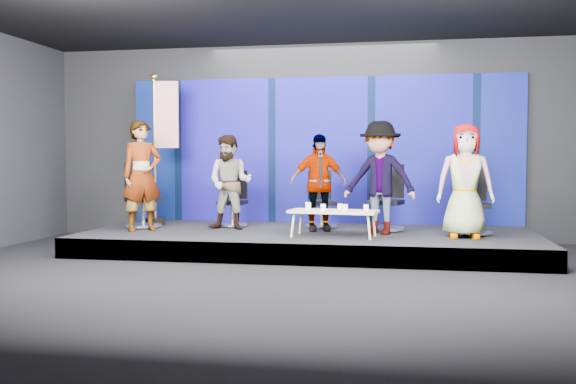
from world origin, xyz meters
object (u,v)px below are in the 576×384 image
(chair_e, at_px, (473,212))
(mug_a, at_px, (308,206))
(chair_b, at_px, (233,208))
(mug_c, at_px, (340,207))
(chair_c, at_px, (321,209))
(coffee_table, at_px, (334,212))
(panelist_b, at_px, (230,182))
(panelist_c, at_px, (318,183))
(panelist_e, at_px, (465,181))
(panelist_a, at_px, (142,176))
(chair_d, at_px, (387,209))
(flag_stand, at_px, (162,145))
(mug_b, at_px, (323,207))
(mug_e, at_px, (366,208))
(mug_d, at_px, (345,208))
(chair_a, at_px, (142,206))
(panelist_d, at_px, (380,178))

(chair_e, height_order, mug_a, chair_e)
(chair_b, height_order, mug_c, chair_b)
(chair_c, height_order, coffee_table, chair_c)
(panelist_b, height_order, panelist_c, panelist_c)
(chair_c, relative_size, panelist_e, 0.57)
(panelist_a, relative_size, chair_d, 1.65)
(panelist_a, relative_size, panelist_e, 1.06)
(panelist_e, relative_size, coffee_table, 1.24)
(panelist_e, height_order, coffee_table, panelist_e)
(mug_a, xyz_separation_m, flag_stand, (-2.73, 1.07, 0.94))
(panelist_a, xyz_separation_m, mug_b, (2.94, -0.33, -0.44))
(mug_a, bearing_deg, mug_c, -5.09)
(chair_b, xyz_separation_m, mug_c, (1.93, -1.06, 0.13))
(chair_b, relative_size, panelist_b, 0.62)
(panelist_a, relative_size, flag_stand, 0.67)
(mug_a, bearing_deg, panelist_e, 2.10)
(panelist_b, height_order, chair_c, panelist_b)
(panelist_e, bearing_deg, chair_c, 155.51)
(panelist_b, distance_m, mug_b, 1.81)
(panelist_b, height_order, chair_d, panelist_b)
(chair_c, bearing_deg, mug_b, -98.62)
(mug_c, relative_size, mug_e, 0.98)
(panelist_a, distance_m, coffee_table, 3.14)
(chair_e, distance_m, mug_d, 2.05)
(mug_b, bearing_deg, chair_a, 165.91)
(chair_b, height_order, panelist_b, panelist_b)
(panelist_e, xyz_separation_m, mug_c, (-1.80, -0.13, -0.39))
(chair_b, height_order, chair_c, chair_c)
(panelist_c, relative_size, mug_b, 16.50)
(panelist_a, xyz_separation_m, flag_stand, (-0.04, 0.97, 0.51))
(panelist_b, relative_size, flag_stand, 0.58)
(chair_d, distance_m, mug_b, 1.39)
(panelist_c, xyz_separation_m, mug_d, (0.51, -0.87, -0.33))
(panelist_a, xyz_separation_m, panelist_c, (2.76, 0.50, -0.11))
(panelist_d, xyz_separation_m, chair_e, (1.40, 0.22, -0.52))
(mug_a, bearing_deg, panelist_b, 158.87)
(mug_d, bearing_deg, panelist_e, 11.46)
(panelist_d, bearing_deg, panelist_a, -162.11)
(panelist_d, distance_m, chair_e, 1.51)
(mug_c, bearing_deg, mug_a, 174.91)
(chair_d, distance_m, flag_stand, 4.02)
(panelist_a, height_order, chair_b, panelist_a)
(chair_c, distance_m, mug_a, 1.11)
(panelist_e, distance_m, coffee_table, 1.96)
(chair_c, height_order, panelist_e, panelist_e)
(mug_b, bearing_deg, chair_d, 49.86)
(panelist_b, distance_m, panelist_c, 1.43)
(chair_d, height_order, flag_stand, flag_stand)
(mug_c, relative_size, flag_stand, 0.03)
(panelist_c, bearing_deg, flag_stand, 153.34)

